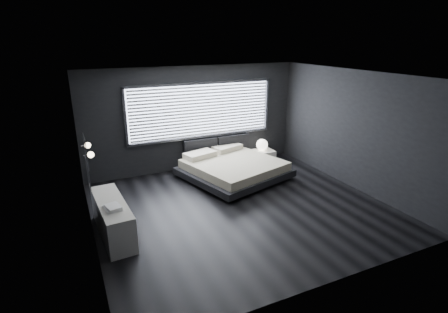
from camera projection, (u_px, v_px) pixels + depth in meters
name	position (u px, v px, depth m)	size (l,w,h in m)	color
room	(242.00, 146.00, 7.12)	(6.04, 6.00, 2.80)	black
window	(202.00, 111.00, 9.44)	(4.14, 0.09, 1.52)	white
headboard	(217.00, 146.00, 9.90)	(1.96, 0.16, 0.52)	black
sconce_near	(91.00, 155.00, 5.95)	(0.18, 0.11, 0.11)	silver
sconce_far	(88.00, 145.00, 6.46)	(0.18, 0.11, 0.11)	silver
wall_art_upper	(86.00, 151.00, 5.31)	(0.01, 0.48, 0.48)	#47474C
wall_art_lower	(88.00, 174.00, 5.68)	(0.01, 0.48, 0.48)	#47474C
bed	(233.00, 167.00, 9.09)	(2.85, 2.78, 0.61)	black
nightstand	(262.00, 156.00, 10.24)	(0.62, 0.52, 0.36)	white
orb_lamp	(262.00, 145.00, 10.15)	(0.33, 0.33, 0.33)	white
dresser	(113.00, 218.00, 6.43)	(0.58, 1.72, 0.68)	white
book_stack	(113.00, 207.00, 6.03)	(0.30, 0.38, 0.07)	white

